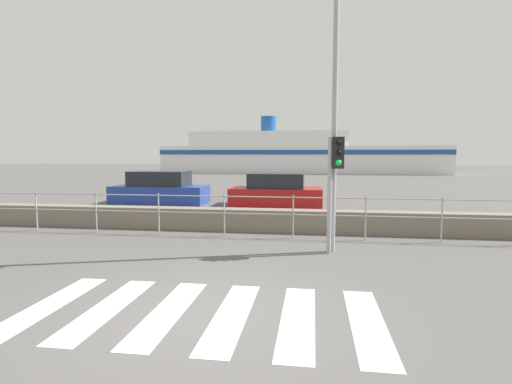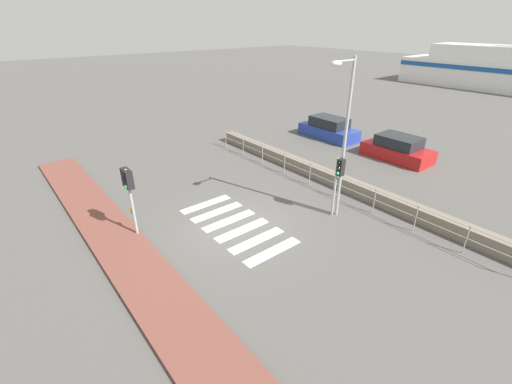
% 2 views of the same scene
% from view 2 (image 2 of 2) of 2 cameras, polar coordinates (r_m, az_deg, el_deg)
% --- Properties ---
extents(ground_plane, '(160.00, 160.00, 0.00)m').
position_cam_2_polar(ground_plane, '(13.70, -3.16, -5.73)').
color(ground_plane, '#565451').
extents(sidewalk_brick, '(24.00, 1.80, 0.12)m').
position_cam_2_polar(sidewalk_brick, '(12.21, -19.25, -11.68)').
color(sidewalk_brick, brown).
rests_on(sidewalk_brick, ground_plane).
extents(crosswalk, '(4.95, 2.40, 0.01)m').
position_cam_2_polar(crosswalk, '(13.78, -3.43, -5.53)').
color(crosswalk, silver).
rests_on(crosswalk, ground_plane).
extents(seawall, '(18.30, 0.55, 0.62)m').
position_cam_2_polar(seawall, '(17.31, 13.10, 2.00)').
color(seawall, slate).
rests_on(seawall, ground_plane).
extents(harbor_fence, '(16.51, 0.04, 1.13)m').
position_cam_2_polar(harbor_fence, '(16.51, 11.34, 2.58)').
color(harbor_fence, '#9EA0A3').
rests_on(harbor_fence, ground_plane).
extents(traffic_light_near, '(0.58, 0.41, 2.73)m').
position_cam_2_polar(traffic_light_near, '(12.90, -20.48, 1.09)').
color(traffic_light_near, '#9EA0A3').
rests_on(traffic_light_near, ground_plane).
extents(traffic_light_far, '(0.34, 0.32, 2.56)m').
position_cam_2_polar(traffic_light_far, '(13.91, 13.56, 2.79)').
color(traffic_light_far, '#9EA0A3').
rests_on(traffic_light_far, ground_plane).
extents(streetlamp, '(0.32, 1.23, 6.28)m').
position_cam_2_polar(streetlamp, '(13.23, 14.31, 10.74)').
color(streetlamp, '#9EA0A3').
rests_on(streetlamp, ground_plane).
extents(parked_car_blue, '(4.17, 1.73, 1.44)m').
position_cam_2_polar(parked_car_blue, '(24.57, 12.01, 10.21)').
color(parked_car_blue, '#233D9E').
rests_on(parked_car_blue, ground_plane).
extents(parked_car_red, '(3.87, 1.90, 1.38)m').
position_cam_2_polar(parked_car_red, '(21.84, 22.51, 6.62)').
color(parked_car_red, '#B21919').
rests_on(parked_car_red, ground_plane).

